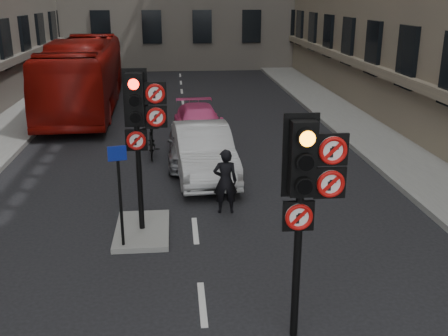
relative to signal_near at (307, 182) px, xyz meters
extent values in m
cube|color=gray|center=(5.71, 11.01, -2.50)|extent=(3.00, 50.00, 0.16)
cube|color=gray|center=(-2.69, 4.01, -2.52)|extent=(1.20, 2.00, 0.12)
cylinder|color=black|center=(-0.09, 0.01, -1.38)|extent=(0.12, 0.12, 2.40)
cube|color=black|center=(-0.09, 0.01, 0.37)|extent=(0.36, 0.28, 1.10)
cube|color=black|center=(-0.09, 0.14, 0.37)|extent=(0.52, 0.03, 1.25)
cylinder|color=orange|center=(-0.09, -0.24, 0.72)|extent=(0.22, 0.01, 0.22)
cylinder|color=black|center=(-0.09, -0.24, 0.37)|extent=(0.22, 0.01, 0.22)
cylinder|color=black|center=(-0.09, -0.24, 0.02)|extent=(0.22, 0.01, 0.22)
cube|color=black|center=(0.33, -0.01, 0.49)|extent=(0.47, 0.05, 0.47)
cylinder|color=white|center=(0.33, -0.05, 0.49)|extent=(0.41, 0.02, 0.41)
torus|color=#BF0C0A|center=(0.33, -0.07, 0.49)|extent=(0.41, 0.06, 0.41)
cube|color=#BF0C0A|center=(0.33, -0.07, 0.49)|extent=(0.25, 0.01, 0.25)
cube|color=black|center=(0.33, -0.01, -0.01)|extent=(0.47, 0.05, 0.47)
cylinder|color=white|center=(0.33, -0.05, -0.01)|extent=(0.41, 0.02, 0.41)
torus|color=#BF0C0A|center=(0.33, -0.07, -0.01)|extent=(0.41, 0.06, 0.41)
cube|color=#BF0C0A|center=(0.33, -0.07, -0.01)|extent=(0.25, 0.01, 0.25)
cube|color=black|center=(-0.11, -0.01, -0.51)|extent=(0.47, 0.05, 0.47)
cylinder|color=white|center=(-0.11, -0.05, -0.51)|extent=(0.41, 0.02, 0.41)
torus|color=#BF0C0A|center=(-0.11, -0.07, -0.51)|extent=(0.41, 0.06, 0.41)
cube|color=#BF0C0A|center=(-0.11, -0.07, -0.51)|extent=(0.25, 0.01, 0.25)
cylinder|color=black|center=(-2.69, 4.01, -1.26)|extent=(0.12, 0.12, 2.40)
cube|color=black|center=(-2.69, 4.01, 0.49)|extent=(0.36, 0.28, 1.10)
cube|color=black|center=(-2.69, 4.14, 0.49)|extent=(0.52, 0.03, 1.25)
cylinder|color=#FF1407|center=(-2.69, 3.76, 0.84)|extent=(0.22, 0.02, 0.22)
cylinder|color=black|center=(-2.69, 3.76, 0.49)|extent=(0.22, 0.02, 0.22)
cylinder|color=black|center=(-2.69, 3.76, 0.14)|extent=(0.22, 0.02, 0.22)
cube|color=black|center=(-2.27, 3.99, 0.61)|extent=(0.47, 0.05, 0.47)
cylinder|color=white|center=(-2.27, 3.95, 0.61)|extent=(0.41, 0.02, 0.41)
torus|color=#BF0C0A|center=(-2.27, 3.93, 0.61)|extent=(0.41, 0.06, 0.41)
cube|color=#BF0C0A|center=(-2.27, 3.93, 0.61)|extent=(0.25, 0.02, 0.25)
cube|color=black|center=(-2.27, 3.99, 0.11)|extent=(0.47, 0.05, 0.47)
cylinder|color=white|center=(-2.27, 3.95, 0.11)|extent=(0.41, 0.02, 0.41)
torus|color=#BF0C0A|center=(-2.27, 3.93, 0.11)|extent=(0.41, 0.06, 0.41)
cube|color=#BF0C0A|center=(-2.27, 3.93, 0.11)|extent=(0.25, 0.02, 0.25)
cube|color=black|center=(-2.71, 3.99, -0.39)|extent=(0.47, 0.05, 0.47)
cylinder|color=white|center=(-2.71, 3.95, -0.39)|extent=(0.41, 0.02, 0.41)
torus|color=#BF0C0A|center=(-2.71, 3.93, -0.39)|extent=(0.41, 0.06, 0.41)
cube|color=#BF0C0A|center=(-2.71, 3.93, -0.39)|extent=(0.25, 0.02, 0.25)
imported|color=#9A9BA1|center=(-1.37, 9.22, -1.94)|extent=(1.57, 3.80, 1.29)
imported|color=silver|center=(-1.08, 7.88, -1.84)|extent=(1.90, 4.63, 1.49)
imported|color=#E24283|center=(-0.99, 12.02, -1.98)|extent=(1.94, 4.25, 1.21)
imported|color=maroon|center=(-5.99, 17.53, -0.97)|extent=(3.13, 11.65, 3.22)
imported|color=black|center=(-2.68, 9.94, -2.01)|extent=(0.58, 1.91, 1.14)
imported|color=black|center=(-0.70, 5.01, -1.77)|extent=(0.60, 0.41, 1.63)
cylinder|color=black|center=(-3.04, 3.21, -1.39)|extent=(0.06, 0.06, 2.14)
cube|color=navy|center=(-3.04, 3.15, -0.43)|extent=(0.37, 0.13, 0.30)
camera|label=1|loc=(-1.85, -6.93, 2.59)|focal=42.00mm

